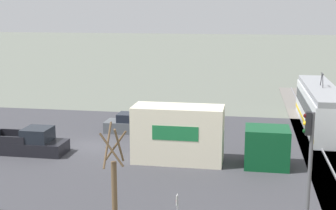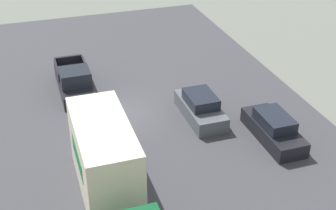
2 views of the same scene
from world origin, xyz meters
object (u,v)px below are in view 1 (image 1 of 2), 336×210
pickup_truck (30,143)px  sedan_car_1 (179,118)px  box_truck (199,137)px  traffic_light_pole (309,162)px  sedan_car_0 (132,124)px  street_tree (114,191)px  light_rail_tram (320,108)px

pickup_truck → sedan_car_1: size_ratio=1.16×
box_truck → traffic_light_pole: size_ratio=1.71×
sedan_car_0 → traffic_light_pole: 20.84m
sedan_car_0 → street_tree: street_tree is taller
sedan_car_1 → street_tree: size_ratio=0.87×
sedan_car_1 → sedan_car_0: bearing=-48.3°
street_tree → sedan_car_0: bearing=-168.0°
sedan_car_0 → sedan_car_1: 4.58m
sedan_car_0 → pickup_truck: bearing=139.7°
box_truck → sedan_car_0: size_ratio=2.29×
pickup_truck → traffic_light_pole: (10.14, 17.55, 3.01)m
pickup_truck → light_rail_tram: bearing=117.7°
sedan_car_0 → sedan_car_1: (-3.04, 3.42, -0.01)m
box_truck → street_tree: size_ratio=1.89×
sedan_car_0 → traffic_light_pole: traffic_light_pole is taller
sedan_car_1 → street_tree: bearing=1.1°
box_truck → sedan_car_0: box_truck is taller
light_rail_tram → pickup_truck: bearing=-62.3°
pickup_truck → street_tree: (11.37, 9.54, 1.65)m
pickup_truck → sedan_car_1: pickup_truck is taller
pickup_truck → traffic_light_pole: bearing=60.0°
traffic_light_pole → street_tree: (1.23, -8.02, -1.35)m
pickup_truck → sedan_car_1: bearing=137.0°
street_tree → box_truck: bearing=168.1°
pickup_truck → traffic_light_pole: 20.49m
sedan_car_0 → street_tree: 18.58m
traffic_light_pole → sedan_car_1: bearing=-157.0°
pickup_truck → sedan_car_1: 13.36m
sedan_car_1 → pickup_truck: bearing=-43.0°
light_rail_tram → box_truck: 14.37m
sedan_car_1 → traffic_light_pole: traffic_light_pole is taller
sedan_car_1 → traffic_light_pole: size_ratio=0.79×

